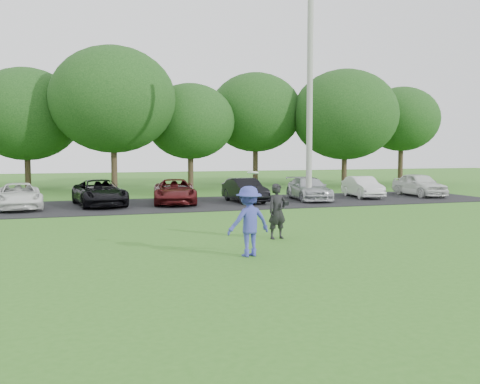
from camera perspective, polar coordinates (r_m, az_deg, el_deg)
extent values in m
plane|color=#357020|center=(12.39, 5.09, -7.22)|extent=(100.00, 100.00, 0.00)
cube|color=black|center=(24.74, -6.87, -1.32)|extent=(32.00, 6.50, 0.03)
cylinder|color=#9E9E99|center=(25.70, 7.44, 9.86)|extent=(0.28, 0.28, 9.86)
imported|color=#393FA1|center=(12.65, 0.94, -3.14)|extent=(1.16, 0.79, 1.67)
cylinder|color=white|center=(12.64, 1.37, 2.08)|extent=(0.28, 0.27, 0.10)
imported|color=black|center=(15.15, 4.00, -2.07)|extent=(0.62, 0.46, 1.57)
cube|color=black|center=(15.02, 4.90, -1.25)|extent=(0.15, 0.12, 0.10)
imported|color=white|center=(24.39, -22.55, -0.40)|extent=(2.16, 4.06, 1.09)
imported|color=black|center=(24.55, -14.74, -0.08)|extent=(2.44, 4.39, 1.16)
imported|color=#4A1012|center=(24.85, -6.99, 0.06)|extent=(2.52, 4.33, 1.13)
imported|color=black|center=(25.48, 0.54, 0.19)|extent=(1.40, 3.50, 1.13)
imported|color=#B3B6BB|center=(26.75, 7.35, 0.34)|extent=(2.05, 4.01, 1.11)
imported|color=silver|center=(28.67, 12.95, 0.53)|extent=(1.66, 3.47, 1.10)
imported|color=silver|center=(30.40, 18.58, 0.76)|extent=(1.68, 3.73, 1.24)
cylinder|color=#38281C|center=(35.64, -21.69, 1.92)|extent=(0.36, 0.36, 2.20)
ellipsoid|color=#214C19|center=(35.68, -21.86, 7.71)|extent=(6.68, 6.68, 5.68)
cylinder|color=#38281C|center=(32.88, -13.27, 2.37)|extent=(0.36, 0.36, 2.70)
ellipsoid|color=#214C19|center=(33.00, -13.40, 9.55)|extent=(7.42, 7.42, 6.31)
cylinder|color=#38281C|center=(35.05, -5.28, 2.18)|extent=(0.36, 0.36, 2.20)
ellipsoid|color=#214C19|center=(35.07, -5.32, 7.51)|extent=(5.76, 5.76, 4.90)
cylinder|color=#38281C|center=(37.80, 1.65, 2.75)|extent=(0.36, 0.36, 2.70)
ellipsoid|color=#214C19|center=(37.87, 1.67, 8.49)|extent=(6.50, 6.50, 5.53)
cylinder|color=#38281C|center=(37.54, 11.05, 2.27)|extent=(0.36, 0.36, 2.20)
ellipsoid|color=#214C19|center=(37.59, 11.14, 8.09)|extent=(7.24, 7.24, 6.15)
cylinder|color=#38281C|center=(41.64, 16.74, 2.72)|extent=(0.36, 0.36, 2.70)
ellipsoid|color=#214C19|center=(41.68, 16.85, 7.46)|extent=(5.58, 5.58, 4.74)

